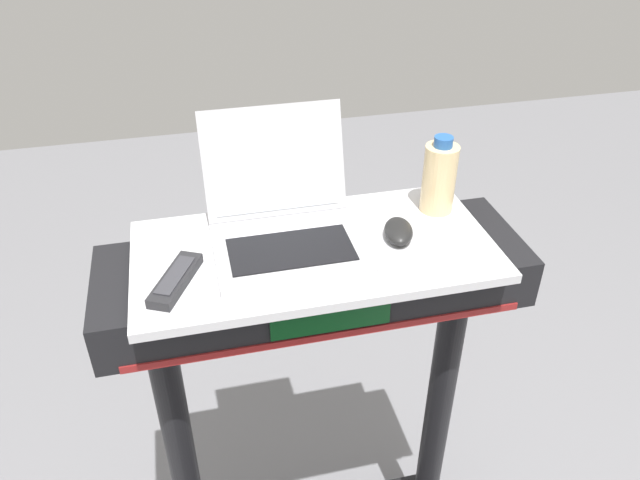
{
  "coord_description": "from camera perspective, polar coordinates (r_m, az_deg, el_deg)",
  "views": [
    {
      "loc": [
        -0.23,
        -0.32,
        1.88
      ],
      "look_at": [
        0.0,
        0.65,
        1.21
      ],
      "focal_mm": 34.76,
      "sensor_mm": 36.0,
      "label": 1
    }
  ],
  "objects": [
    {
      "name": "computer_mouse",
      "position": [
        1.3,
        7.24,
        0.82
      ],
      "size": [
        0.08,
        0.11,
        0.03
      ],
      "primitive_type": "ellipsoid",
      "rotation": [
        0.0,
        0.0,
        -0.26
      ],
      "color": "black",
      "rests_on": "desk_board"
    },
    {
      "name": "water_bottle",
      "position": [
        1.39,
        10.92,
        5.69
      ],
      "size": [
        0.07,
        0.07,
        0.18
      ],
      "color": "beige",
      "rests_on": "desk_board"
    },
    {
      "name": "tv_remote",
      "position": [
        1.2,
        -13.15,
        -3.57
      ],
      "size": [
        0.11,
        0.16,
        0.02
      ],
      "color": "#232326",
      "rests_on": "desk_board"
    },
    {
      "name": "laptop",
      "position": [
        1.27,
        -3.31,
        1.93
      ],
      "size": [
        0.3,
        0.31,
        0.24
      ],
      "rotation": [
        0.0,
        0.0,
        0.05
      ],
      "color": "#B7B7BC",
      "rests_on": "desk_board"
    },
    {
      "name": "desk_board",
      "position": [
        1.28,
        -0.52,
        -1.01
      ],
      "size": [
        0.74,
        0.37,
        0.02
      ],
      "primitive_type": "cube",
      "color": "silver",
      "rests_on": "treadmill_base"
    }
  ]
}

